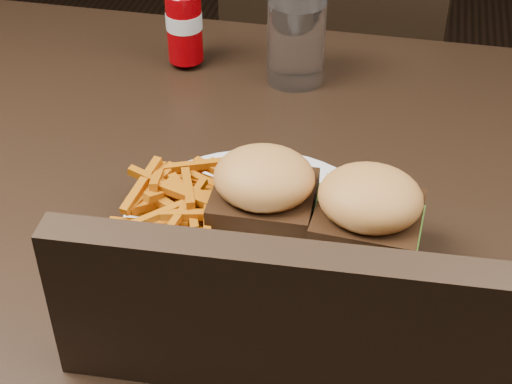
% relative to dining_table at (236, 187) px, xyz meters
% --- Properties ---
extents(dining_table, '(1.20, 0.80, 0.04)m').
position_rel_dining_table_xyz_m(dining_table, '(0.00, 0.00, 0.00)').
color(dining_table, black).
rests_on(dining_table, ground).
extents(chair_far, '(0.49, 0.49, 0.04)m').
position_rel_dining_table_xyz_m(chair_far, '(0.08, 0.70, -0.30)').
color(chair_far, black).
rests_on(chair_far, ground).
extents(plate, '(0.29, 0.29, 0.01)m').
position_rel_dining_table_xyz_m(plate, '(0.04, -0.10, 0.03)').
color(plate, white).
rests_on(plate, dining_table).
extents(sandwich_half_a, '(0.10, 0.09, 0.02)m').
position_rel_dining_table_xyz_m(sandwich_half_a, '(0.06, -0.10, 0.04)').
color(sandwich_half_a, '#FDE6C8').
rests_on(sandwich_half_a, plate).
extents(sandwich_half_b, '(0.10, 0.10, 0.02)m').
position_rel_dining_table_xyz_m(sandwich_half_b, '(0.17, -0.11, 0.04)').
color(sandwich_half_b, beige).
rests_on(sandwich_half_b, plate).
extents(fries_pile, '(0.16, 0.16, 0.05)m').
position_rel_dining_table_xyz_m(fries_pile, '(-0.03, -0.11, 0.05)').
color(fries_pile, '#B46D0D').
rests_on(fries_pile, plate).
extents(ketchup_bottle, '(0.06, 0.06, 0.10)m').
position_rel_dining_table_xyz_m(ketchup_bottle, '(-0.13, 0.25, 0.08)').
color(ketchup_bottle, '#9B0006').
rests_on(ketchup_bottle, dining_table).
extents(tumbler, '(0.11, 0.11, 0.13)m').
position_rel_dining_table_xyz_m(tumbler, '(0.03, 0.24, 0.08)').
color(tumbler, white).
rests_on(tumbler, dining_table).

